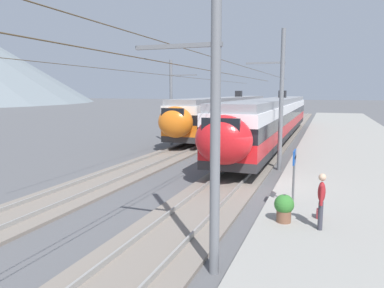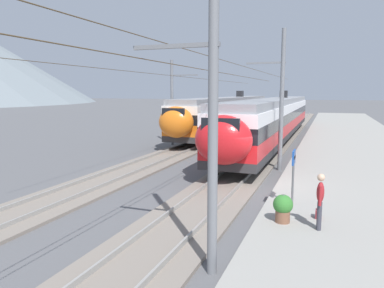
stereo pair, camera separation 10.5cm
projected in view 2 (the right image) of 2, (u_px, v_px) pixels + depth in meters
The scene contains 13 objects.
ground_plane at pixel (257, 190), 16.47m from camera, with size 400.00×400.00×0.00m, color #565659.
platform_slab at pixel (381, 197), 14.67m from camera, with size 120.00×8.35×0.35m, color gray.
track_near at pixel (226, 185), 16.97m from camera, with size 120.00×3.00×0.28m.
track_far at pixel (119, 175), 19.02m from camera, with size 120.00×3.00×0.28m.
train_near_platform at pixel (275, 117), 31.39m from camera, with size 34.34×2.91×4.27m.
train_far_track at pixel (229, 112), 39.27m from camera, with size 30.59×2.87×4.27m.
catenary_mast_west at pixel (208, 95), 8.32m from camera, with size 39.81×2.18×8.47m.
catenary_mast_mid at pixel (279, 98), 20.07m from camera, with size 39.81×2.18×7.82m.
catenary_mast_far_side at pixel (174, 100), 30.03m from camera, with size 39.81×2.40×7.02m.
platform_sign at pixel (294, 165), 12.90m from camera, with size 0.70×0.08×2.00m.
passenger_walking at pixel (320, 198), 10.66m from camera, with size 0.53×0.22×1.69m.
handbag_beside_passenger at pixel (318, 214), 11.73m from camera, with size 0.32×0.18×0.40m.
potted_plant_platform_edge at pixel (283, 207), 11.30m from camera, with size 0.62×0.62×0.88m.
Camera 2 is at (-16.01, -2.92, 4.40)m, focal length 33.89 mm.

